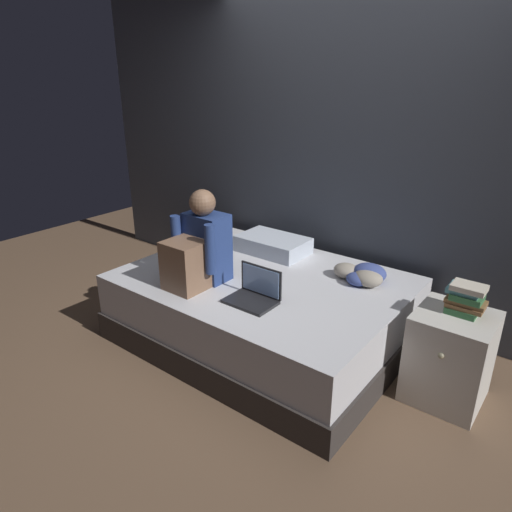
{
  "coord_description": "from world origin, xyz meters",
  "views": [
    {
      "loc": [
        1.62,
        -2.12,
        1.89
      ],
      "look_at": [
        -0.11,
        0.1,
        0.76
      ],
      "focal_mm": 32.17,
      "sensor_mm": 36.0,
      "label": 1
    }
  ],
  "objects": [
    {
      "name": "laptop",
      "position": [
        -0.02,
        -0.03,
        0.57
      ],
      "size": [
        0.32,
        0.23,
        0.22
      ],
      "color": "black",
      "rests_on": "bed"
    },
    {
      "name": "clothes_pile",
      "position": [
        0.4,
        0.66,
        0.57
      ],
      "size": [
        0.38,
        0.28,
        0.13
      ],
      "color": "gray",
      "rests_on": "bed"
    },
    {
      "name": "bed",
      "position": [
        -0.2,
        0.3,
        0.25
      ],
      "size": [
        2.0,
        1.5,
        0.51
      ],
      "color": "#332D2B",
      "rests_on": "ground_plane"
    },
    {
      "name": "nightstand",
      "position": [
        1.1,
        0.45,
        0.29
      ],
      "size": [
        0.44,
        0.46,
        0.58
      ],
      "color": "beige",
      "rests_on": "ground_plane"
    },
    {
      "name": "wall_back",
      "position": [
        0.0,
        1.2,
        1.35
      ],
      "size": [
        5.6,
        0.1,
        2.7
      ],
      "primitive_type": "cube",
      "color": "#424751",
      "rests_on": "ground_plane"
    },
    {
      "name": "book_stack",
      "position": [
        1.12,
        0.5,
        0.67
      ],
      "size": [
        0.22,
        0.17,
        0.19
      ],
      "color": "#387042",
      "rests_on": "nightstand"
    },
    {
      "name": "pillow",
      "position": [
        -0.44,
        0.75,
        0.58
      ],
      "size": [
        0.56,
        0.36,
        0.13
      ],
      "primitive_type": "cube",
      "color": "silver",
      "rests_on": "bed"
    },
    {
      "name": "ground_plane",
      "position": [
        0.0,
        0.0,
        0.0
      ],
      "size": [
        8.0,
        8.0,
        0.0
      ],
      "primitive_type": "plane",
      "color": "brown"
    },
    {
      "name": "person_sitting",
      "position": [
        -0.5,
        -0.04,
        0.76
      ],
      "size": [
        0.39,
        0.44,
        0.66
      ],
      "color": "navy",
      "rests_on": "bed"
    }
  ]
}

